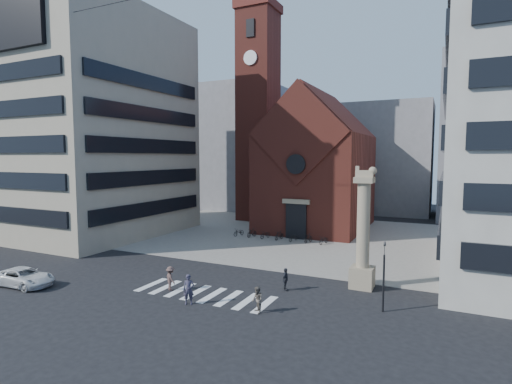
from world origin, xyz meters
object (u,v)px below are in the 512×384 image
scooter_0 (239,232)px  white_car (24,277)px  pedestrian_2 (285,279)px  lion_column (363,240)px  pedestrian_1 (257,300)px  traffic_light (384,275)px  pedestrian_0 (189,290)px

scooter_0 → white_car: bearing=-89.8°
pedestrian_2 → scooter_0: pedestrian_2 is taller
pedestrian_2 → scooter_0: 19.56m
lion_column → pedestrian_2: size_ratio=5.47×
pedestrian_1 → pedestrian_2: pedestrian_1 is taller
traffic_light → scooter_0: traffic_light is taller
pedestrian_2 → scooter_0: (-11.94, 15.49, -0.30)m
pedestrian_0 → pedestrian_1: bearing=-20.8°
scooter_0 → pedestrian_0: bearing=-56.6°
pedestrian_1 → pedestrian_0: bearing=-126.7°
white_car → pedestrian_0: pedestrian_0 is taller
pedestrian_1 → scooter_0: 23.28m
traffic_light → pedestrian_0: (-11.27, -4.03, -1.33)m
white_car → pedestrian_0: bearing=-84.2°
white_car → pedestrian_1: (17.38, 2.76, 0.15)m
pedestrian_2 → scooter_0: size_ratio=0.94×
pedestrian_0 → scooter_0: (-7.38, 20.58, -0.46)m
pedestrian_0 → scooter_0: size_ratio=1.13×
lion_column → pedestrian_1: (-4.75, -7.45, -2.66)m
pedestrian_1 → lion_column: bearing=103.5°
lion_column → scooter_0: lion_column is taller
lion_column → pedestrian_1: 9.22m
scooter_0 → pedestrian_2: bearing=-38.7°
white_car → pedestrian_0: (12.86, 2.18, 0.31)m
pedestrian_1 → scooter_0: bearing=166.8°
traffic_light → pedestrian_2: (-6.71, 1.06, -1.49)m
traffic_light → pedestrian_1: traffic_light is taller
pedestrian_1 → pedestrian_2: (0.03, 4.50, -0.00)m
lion_column → pedestrian_0: lion_column is taller
pedestrian_0 → white_car: bearing=161.5°
scooter_0 → traffic_light: bearing=-27.9°
pedestrian_2 → traffic_light: bearing=-101.6°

